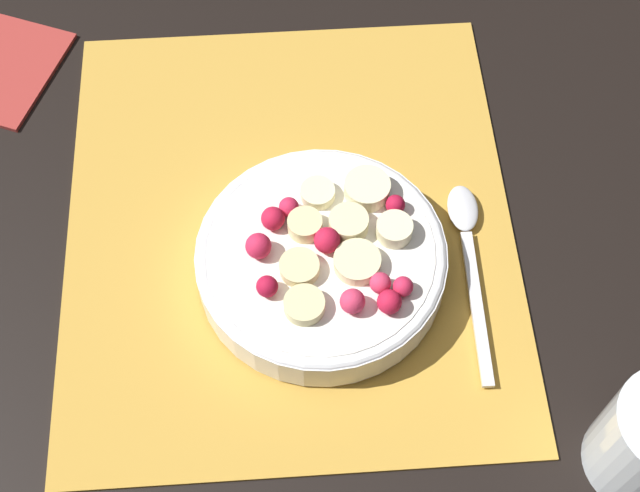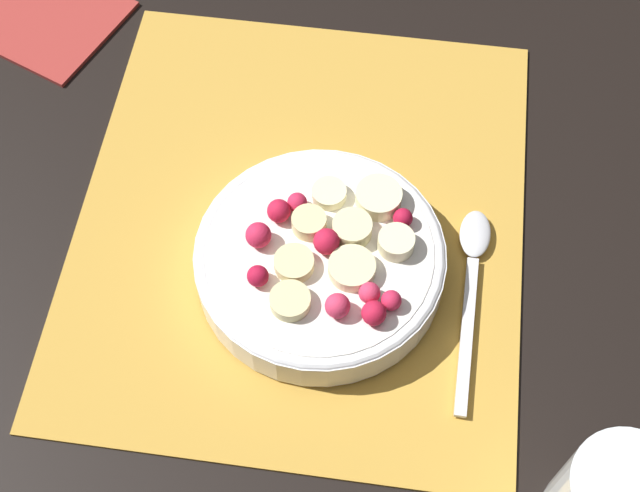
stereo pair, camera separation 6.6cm
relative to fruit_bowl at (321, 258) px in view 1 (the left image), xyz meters
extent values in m
plane|color=black|center=(0.05, 0.02, -0.03)|extent=(3.00, 3.00, 0.00)
cube|color=gold|center=(0.05, 0.02, -0.02)|extent=(0.41, 0.36, 0.01)
cylinder|color=white|center=(0.00, 0.00, -0.01)|extent=(0.19, 0.19, 0.03)
torus|color=white|center=(0.00, 0.00, 0.01)|extent=(0.19, 0.19, 0.01)
cylinder|color=white|center=(0.00, 0.00, 0.01)|extent=(0.17, 0.17, 0.00)
cylinder|color=beige|center=(-0.02, 0.02, 0.02)|extent=(0.04, 0.04, 0.01)
cylinder|color=beige|center=(0.02, 0.01, 0.02)|extent=(0.03, 0.03, 0.01)
cylinder|color=beige|center=(0.02, -0.02, 0.02)|extent=(0.04, 0.04, 0.01)
cylinder|color=#F4EAB7|center=(0.01, -0.05, 0.02)|extent=(0.04, 0.04, 0.01)
cylinder|color=beige|center=(-0.01, -0.02, 0.02)|extent=(0.05, 0.05, 0.01)
cylinder|color=#F4EAB7|center=(0.05, 0.00, 0.02)|extent=(0.03, 0.03, 0.01)
cylinder|color=beige|center=(-0.05, 0.02, 0.02)|extent=(0.04, 0.04, 0.01)
cylinder|color=#F4EAB7|center=(0.05, -0.04, 0.02)|extent=(0.05, 0.05, 0.01)
sphere|color=#B21433|center=(0.03, -0.06, 0.02)|extent=(0.02, 0.02, 0.02)
sphere|color=red|center=(0.02, 0.04, 0.02)|extent=(0.02, 0.02, 0.02)
sphere|color=#DB3356|center=(-0.05, -0.02, 0.02)|extent=(0.02, 0.02, 0.02)
sphere|color=red|center=(0.00, 0.00, 0.02)|extent=(0.02, 0.02, 0.02)
sphere|color=red|center=(-0.05, -0.04, 0.02)|extent=(0.02, 0.02, 0.02)
sphere|color=#DB3356|center=(-0.03, -0.04, 0.02)|extent=(0.02, 0.02, 0.02)
sphere|color=#D12347|center=(-0.04, -0.06, 0.02)|extent=(0.02, 0.02, 0.02)
sphere|color=#B21433|center=(-0.03, 0.04, 0.02)|extent=(0.02, 0.02, 0.02)
sphere|color=#D12347|center=(0.03, 0.02, 0.02)|extent=(0.02, 0.02, 0.02)
sphere|color=#D12347|center=(0.00, 0.05, 0.02)|extent=(0.02, 0.02, 0.02)
cube|color=silver|center=(-0.04, -0.12, -0.02)|extent=(0.13, 0.01, 0.00)
ellipsoid|color=silver|center=(0.05, -0.12, -0.02)|extent=(0.04, 0.03, 0.01)
camera|label=1|loc=(-0.33, 0.02, 0.59)|focal=50.00mm
camera|label=2|loc=(-0.33, -0.04, 0.59)|focal=50.00mm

